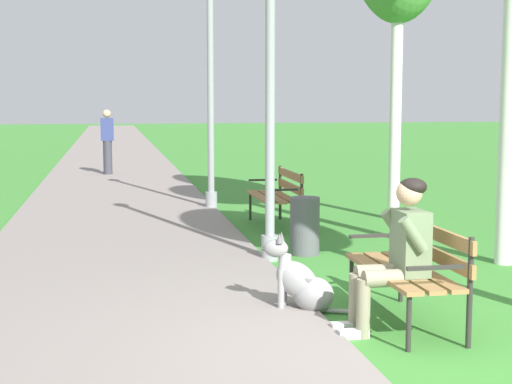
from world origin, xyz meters
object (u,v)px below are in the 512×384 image
person_seated_on_near_bench (397,249)px  pedestrian_distant (107,142)px  park_bench_near (412,264)px  dog_grey (302,283)px  lamp_post_mid (211,91)px  litter_bin (305,226)px  lamp_post_near (270,85)px  park_bench_mid (278,192)px

person_seated_on_near_bench → pedestrian_distant: 13.97m
park_bench_near → dog_grey: park_bench_near is taller
lamp_post_mid → pedestrian_distant: (-1.77, 6.43, -1.19)m
lamp_post_mid → park_bench_near: bearing=-84.0°
lamp_post_mid → litter_bin: size_ratio=5.61×
park_bench_near → pedestrian_distant: size_ratio=0.91×
lamp_post_near → pedestrian_distant: 11.08m
pedestrian_distant → park_bench_near: bearing=-79.5°
park_bench_near → litter_bin: (-0.15, 3.01, -0.16)m
lamp_post_near → park_bench_mid: bearing=75.3°
park_bench_mid → litter_bin: size_ratio=2.14×
litter_bin → dog_grey: bearing=-104.9°
park_bench_near → pedestrian_distant: bearing=100.5°
lamp_post_near → lamp_post_mid: 4.42m
lamp_post_mid → lamp_post_near: bearing=-88.5°
park_bench_mid → lamp_post_mid: size_ratio=0.38×
person_seated_on_near_bench → dog_grey: 1.03m
park_bench_near → lamp_post_near: size_ratio=0.38×
person_seated_on_near_bench → dog_grey: person_seated_on_near_bench is taller
dog_grey → lamp_post_near: size_ratio=0.20×
park_bench_near → dog_grey: 1.00m
park_bench_mid → person_seated_on_near_bench: person_seated_on_near_bench is taller
park_bench_near → park_bench_mid: size_ratio=1.00×
park_bench_mid → pedestrian_distant: (-2.51, 8.46, 0.33)m
lamp_post_near → dog_grey: bearing=-94.4°
person_seated_on_near_bench → pedestrian_distant: (-2.31, 13.78, 0.16)m
lamp_post_mid → person_seated_on_near_bench: bearing=-85.8°
park_bench_mid → litter_bin: bearing=-93.6°
lamp_post_near → lamp_post_mid: lamp_post_near is taller
park_bench_near → person_seated_on_near_bench: size_ratio=1.20×
lamp_post_near → litter_bin: lamp_post_near is taller
park_bench_mid → lamp_post_mid: bearing=110.0°
person_seated_on_near_bench → lamp_post_mid: bearing=94.2°
pedestrian_distant → park_bench_mid: bearing=-73.5°
park_bench_near → lamp_post_near: lamp_post_near is taller
person_seated_on_near_bench → litter_bin: (0.06, 3.21, -0.33)m
person_seated_on_near_bench → pedestrian_distant: size_ratio=0.76×
lamp_post_mid → pedestrian_distant: lamp_post_mid is taller
dog_grey → lamp_post_mid: bearing=89.5°
dog_grey → lamp_post_near: lamp_post_near is taller
lamp_post_near → litter_bin: bearing=29.8°
park_bench_near → lamp_post_mid: bearing=96.0°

